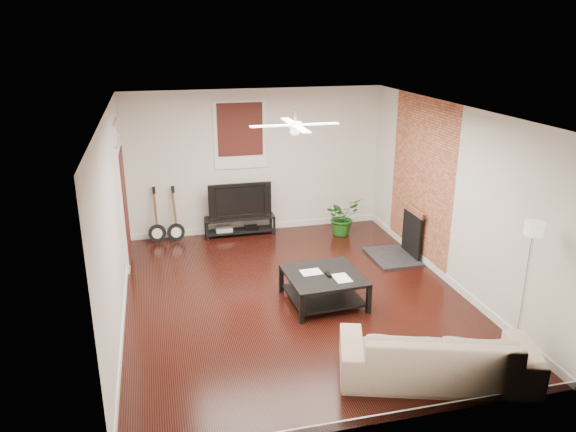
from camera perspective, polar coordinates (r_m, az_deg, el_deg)
name	(u,v)px	position (r m, az deg, el deg)	size (l,w,h in m)	color
room	(295,208)	(7.92, 0.69, 0.81)	(5.01, 6.01, 2.81)	black
brick_accent	(421,180)	(9.69, 13.59, 3.65)	(0.02, 2.20, 2.80)	#9B4F32
fireplace	(402,233)	(9.84, 11.68, -1.72)	(0.80, 1.10, 0.92)	black
window_back	(240,135)	(10.55, -4.98, 8.39)	(1.00, 0.06, 1.30)	#3B1710
door_left	(123,194)	(9.56, -16.71, 2.25)	(0.08, 1.00, 2.50)	white
tv_stand	(240,226)	(10.82, -5.00, -1.02)	(1.35, 0.36, 0.38)	black
tv	(239,199)	(10.66, -5.10, 1.75)	(1.21, 0.16, 0.70)	black
coffee_table	(323,288)	(8.20, 3.68, -7.45)	(1.07, 1.07, 0.45)	black
sofa	(437,353)	(6.72, 15.17, -13.57)	(2.20, 0.86, 0.64)	#BFAB8F
floor_lamp	(524,293)	(7.10, 23.28, -7.38)	(0.30, 0.30, 1.80)	silver
potted_plant	(342,217)	(10.80, 5.63, -0.06)	(0.66, 0.57, 0.74)	#1D5719
guitar_left	(156,216)	(10.57, -13.54, 0.01)	(0.33, 0.23, 1.07)	black
guitar_right	(175,215)	(10.54, -11.64, 0.11)	(0.33, 0.23, 1.07)	black
ceiling_fan	(295,125)	(7.63, 0.73, 9.41)	(1.24, 1.24, 0.32)	white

